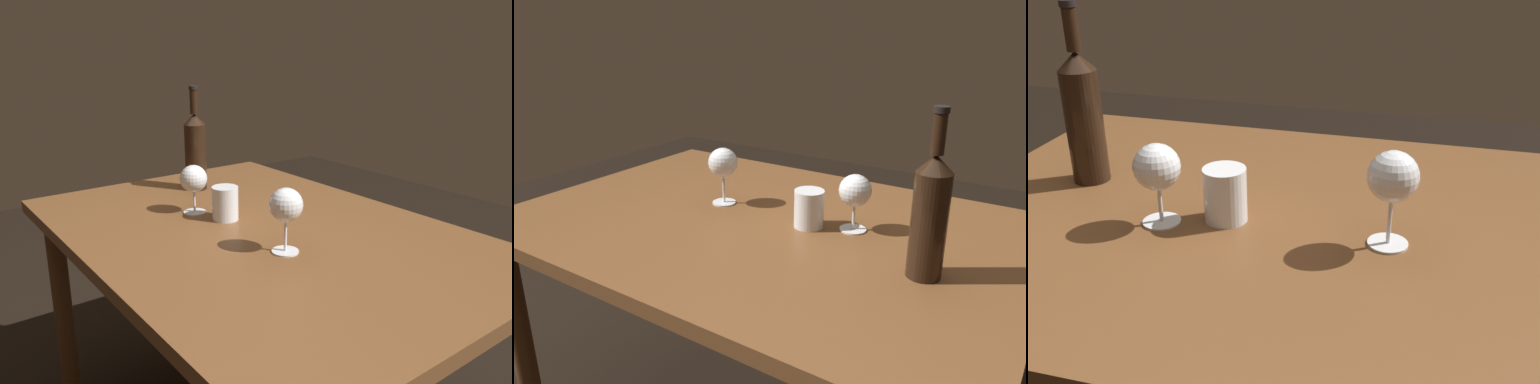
# 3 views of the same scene
# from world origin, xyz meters

# --- Properties ---
(dining_table) EXTENTS (1.30, 0.90, 0.74)m
(dining_table) POSITION_xyz_m (0.00, 0.00, 0.65)
(dining_table) COLOR brown
(dining_table) RESTS_ON ground
(wine_glass_left) EXTENTS (0.08, 0.08, 0.14)m
(wine_glass_left) POSITION_xyz_m (-0.22, -0.07, 0.84)
(wine_glass_left) COLOR white
(wine_glass_left) RESTS_ON dining_table
(wine_glass_right) EXTENTS (0.08, 0.08, 0.16)m
(wine_glass_right) POSITION_xyz_m (0.16, -0.04, 0.86)
(wine_glass_right) COLOR white
(wine_glass_right) RESTS_ON dining_table
(wine_bottle) EXTENTS (0.07, 0.07, 0.35)m
(wine_bottle) POSITION_xyz_m (-0.44, 0.07, 0.88)
(wine_bottle) COLOR black
(wine_bottle) RESTS_ON dining_table
(water_tumbler) EXTENTS (0.07, 0.07, 0.10)m
(water_tumbler) POSITION_xyz_m (-0.12, -0.03, 0.78)
(water_tumbler) COLOR white
(water_tumbler) RESTS_ON dining_table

